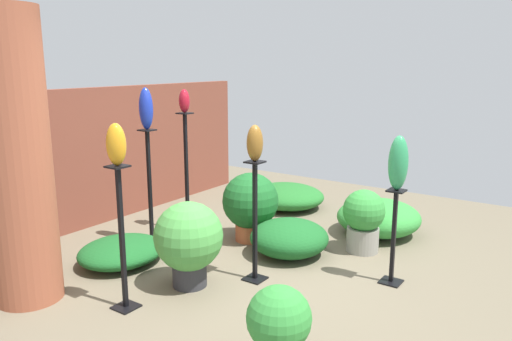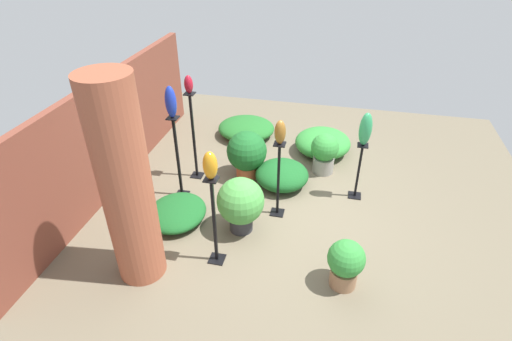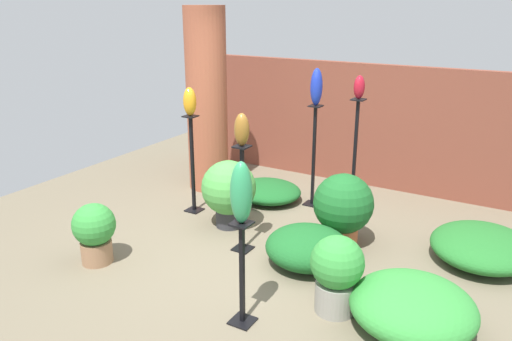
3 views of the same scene
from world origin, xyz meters
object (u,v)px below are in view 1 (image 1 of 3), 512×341
pedestal_ruby (187,178)px  potted_plant_near_pillar (250,203)px  art_vase_cobalt (146,109)px  pedestal_bronze (255,227)px  potted_plant_walkway_edge (364,218)px  pedestal_jade (393,242)px  art_vase_ruby (184,101)px  pedestal_cobalt (150,192)px  art_vase_jade (398,163)px  pedestal_amber (122,245)px  art_vase_amber (116,144)px  art_vase_bronze (255,143)px  potted_plant_back_center (189,239)px  potted_plant_mid_right (279,327)px  brick_pillar (17,160)px

pedestal_ruby → potted_plant_near_pillar: bearing=-77.2°
art_vase_cobalt → potted_plant_near_pillar: (0.76, -0.89, -1.14)m
pedestal_bronze → potted_plant_walkway_edge: pedestal_bronze is taller
potted_plant_near_pillar → pedestal_ruby: bearing=102.8°
potted_plant_near_pillar → pedestal_jade: bearing=-96.0°
art_vase_ruby → pedestal_ruby: bearing=76.0°
pedestal_bronze → pedestal_cobalt: pedestal_cobalt is taller
art_vase_cobalt → potted_plant_near_pillar: size_ratio=0.57×
pedestal_jade → art_vase_jade: size_ratio=1.82×
pedestal_amber → art_vase_amber: (0.00, 0.00, 0.87)m
pedestal_bronze → art_vase_bronze: (-0.00, -0.00, 0.82)m
art_vase_amber → potted_plant_back_center: size_ratio=0.42×
art_vase_amber → art_vase_ruby: (1.83, 0.93, 0.20)m
pedestal_ruby → art_vase_bronze: (-0.70, -1.53, 0.67)m
art_vase_bronze → art_vase_jade: size_ratio=0.67×
pedestal_cobalt → art_vase_cobalt: bearing=-86.4°
pedestal_bronze → potted_plant_mid_right: size_ratio=1.83×
potted_plant_mid_right → pedestal_cobalt: bearing=63.3°
brick_pillar → pedestal_amber: (0.37, -0.86, -0.70)m
pedestal_ruby → pedestal_bronze: bearing=-114.7°
art_vase_bronze → art_vase_ruby: (0.70, 1.53, 0.28)m
pedestal_amber → potted_plant_mid_right: bearing=-91.9°
pedestal_amber → pedestal_jade: (1.83, -1.73, -0.16)m
pedestal_ruby → art_vase_cobalt: (-0.57, 0.05, 0.90)m
art_vase_cobalt → art_vase_jade: size_ratio=0.91×
art_vase_amber → art_vase_ruby: bearing=27.0°
art_vase_jade → pedestal_cobalt: bearing=102.0°
art_vase_jade → pedestal_bronze: bearing=121.7°
potted_plant_walkway_edge → potted_plant_back_center: potted_plant_back_center is taller
pedestal_amber → pedestal_ruby: pedestal_ruby is taller
potted_plant_near_pillar → potted_plant_mid_right: 2.68m
pedestal_bronze → art_vase_jade: 1.48m
art_vase_jade → brick_pillar: bearing=130.3°
brick_pillar → pedestal_bronze: bearing=-44.3°
art_vase_bronze → potted_plant_mid_right: 1.85m
pedestal_cobalt → potted_plant_walkway_edge: pedestal_cobalt is taller
art_vase_bronze → art_vase_jade: bearing=-58.3°
art_vase_bronze → potted_plant_near_pillar: 1.45m
art_vase_cobalt → pedestal_bronze: bearing=-94.6°
brick_pillar → potted_plant_walkway_edge: bearing=-35.8°
art_vase_amber → potted_plant_mid_right: bearing=-91.9°
pedestal_amber → potted_plant_back_center: bearing=-13.5°
art_vase_cobalt → art_vase_ruby: art_vase_cobalt is taller
potted_plant_back_center → art_vase_bronze: bearing=-43.2°
brick_pillar → art_vase_ruby: size_ratio=9.14×
pedestal_ruby → art_vase_cobalt: bearing=175.0°
pedestal_ruby → pedestal_jade: bearing=-90.0°
potted_plant_near_pillar → pedestal_cobalt: bearing=130.7°
pedestal_amber → pedestal_cobalt: pedestal_cobalt is taller
pedestal_bronze → pedestal_jade: size_ratio=1.28×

